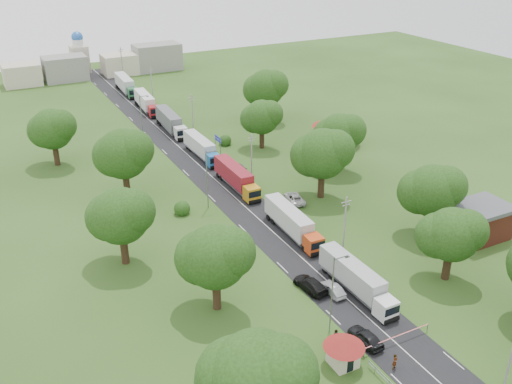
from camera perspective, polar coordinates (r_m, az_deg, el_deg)
ground at (r=83.52m, az=2.76°, el=-4.96°), size 260.00×260.00×0.00m
road at (r=99.27m, az=-3.01°, el=0.25°), size 8.00×200.00×0.04m
boom_barrier at (r=65.80m, az=12.98°, el=-14.28°), size 9.22×0.35×1.18m
guard_booth at (r=62.03m, az=8.78°, el=-15.18°), size 4.40×4.40×3.45m
info_sign at (r=112.71m, az=-3.83°, el=5.04°), size 0.12×3.10×4.10m
pole_1 at (r=78.85m, az=8.85°, el=-3.32°), size 1.60×0.24×9.00m
pole_2 at (r=100.40m, az=-0.45°, el=3.50°), size 1.60×0.24×9.00m
pole_3 at (r=124.54m, az=-6.37°, el=7.76°), size 1.60×0.24×9.00m
pole_4 at (r=150.03m, az=-10.39°, el=10.57°), size 1.60×0.24×9.00m
pole_5 at (r=176.28m, az=-13.27°, el=12.52°), size 1.60×0.24×9.00m
lamp_0 at (r=63.99m, az=7.73°, el=-9.82°), size 2.03×0.22×10.00m
lamp_1 at (r=90.87m, az=-4.83°, el=1.55°), size 2.03×0.22×10.00m
lamp_2 at (r=121.95m, az=-11.34°, el=7.46°), size 2.03×0.22×10.00m
tree_2 at (r=76.09m, az=18.95°, el=-4.00°), size 8.00×8.00×10.10m
tree_3 at (r=85.86m, az=17.18°, el=0.18°), size 8.80×8.80×11.07m
tree_4 at (r=94.12m, az=6.63°, el=3.86°), size 9.60×9.60×12.05m
tree_5 at (r=105.33m, az=8.32°, el=5.78°), size 8.80×8.80×11.07m
tree_6 at (r=115.66m, az=0.56°, el=7.52°), size 8.00×8.00×10.10m
tree_7 at (r=132.08m, az=0.96°, el=10.38°), size 9.60×9.60×12.05m
tree_9 at (r=49.98m, az=-0.01°, el=-18.06°), size 9.60×9.60×12.05m
tree_10 at (r=66.47m, az=-4.15°, el=-6.42°), size 8.80×8.80×11.07m
tree_11 at (r=77.15m, az=-13.43°, el=-2.30°), size 8.80×8.80×11.07m
tree_12 at (r=95.96m, az=-13.16°, el=3.77°), size 9.60×9.60×12.05m
tree_13 at (r=113.44m, az=-19.74°, el=5.97°), size 8.80×8.80×11.07m
house_brick at (r=89.44m, az=21.41°, el=-2.73°), size 8.60×6.60×5.20m
house_cream at (r=120.01m, az=8.10°, el=6.45°), size 10.08×10.08×5.80m
distant_town at (r=180.22m, az=-15.16°, el=12.20°), size 52.00×8.00×8.00m
church at (r=186.61m, az=-17.25°, el=12.99°), size 5.00×5.00×12.30m
truck_0 at (r=72.78m, az=9.97°, el=-8.55°), size 2.48×13.69×3.79m
truck_1 at (r=84.41m, az=3.60°, el=-3.03°), size 2.80×13.99×3.87m
truck_2 at (r=98.95m, az=-2.03°, el=1.50°), size 2.50×14.16×3.93m
truck_3 at (r=112.81m, az=-5.51°, el=4.45°), size 2.45×13.66×3.79m
truck_4 at (r=128.15m, az=-8.57°, el=6.98°), size 3.14×14.99×4.14m
truck_5 at (r=143.76m, az=-10.95°, el=8.82°), size 3.23×14.60×4.03m
truck_6 at (r=160.61m, az=-12.91°, el=10.43°), size 3.15×15.32×4.23m
car_lane_front at (r=65.95m, az=10.91°, el=-14.07°), size 2.17×4.72×1.57m
car_lane_mid at (r=72.84m, az=7.67°, el=-9.62°), size 1.43×4.05×1.33m
car_lane_rear at (r=73.19m, az=5.46°, el=-9.20°), size 2.79×5.56×1.55m
car_verge_near at (r=94.59m, az=3.86°, el=-0.62°), size 3.41×5.67×1.48m
car_verge_far at (r=106.67m, az=-1.83°, el=2.52°), size 2.28×4.20×1.36m
pedestrian_near at (r=63.39m, az=13.72°, el=-16.18°), size 0.77×0.68×1.78m
pedestrian_booth at (r=65.20m, az=8.02°, el=-14.19°), size 1.13×1.11×1.84m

